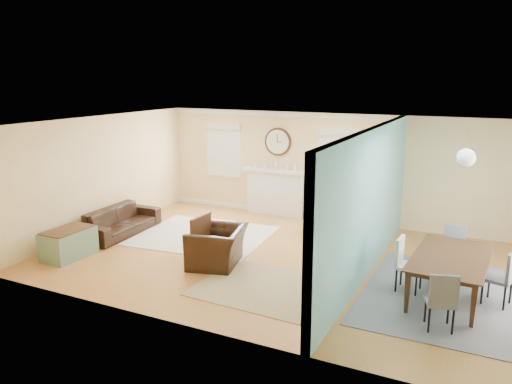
# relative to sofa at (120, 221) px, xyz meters

# --- Properties ---
(floor) EXTENTS (9.00, 9.00, 0.00)m
(floor) POSITION_rel_sofa_xyz_m (3.96, 0.12, -0.30)
(floor) COLOR #B07634
(floor) RESTS_ON ground
(wall_back) EXTENTS (9.00, 0.02, 2.60)m
(wall_back) POSITION_rel_sofa_xyz_m (3.96, 3.12, 1.00)
(wall_back) COLOR #DEBD7C
(wall_back) RESTS_ON ground
(wall_front) EXTENTS (9.00, 0.02, 2.60)m
(wall_front) POSITION_rel_sofa_xyz_m (3.96, -2.88, 1.00)
(wall_front) COLOR #DEBD7C
(wall_front) RESTS_ON ground
(wall_left) EXTENTS (0.02, 6.00, 2.60)m
(wall_left) POSITION_rel_sofa_xyz_m (-0.54, 0.12, 1.00)
(wall_left) COLOR #DEBD7C
(wall_left) RESTS_ON ground
(ceiling) EXTENTS (9.00, 6.00, 0.02)m
(ceiling) POSITION_rel_sofa_xyz_m (3.96, 0.12, 2.30)
(ceiling) COLOR white
(ceiling) RESTS_ON wall_back
(partition) EXTENTS (0.17, 6.00, 2.60)m
(partition) POSITION_rel_sofa_xyz_m (5.48, 0.40, 1.06)
(partition) COLOR #DEBD7C
(partition) RESTS_ON ground
(fireplace) EXTENTS (1.70, 0.30, 1.17)m
(fireplace) POSITION_rel_sofa_xyz_m (2.46, 3.00, 0.30)
(fireplace) COLOR white
(fireplace) RESTS_ON ground
(wall_clock) EXTENTS (0.70, 0.07, 0.70)m
(wall_clock) POSITION_rel_sofa_xyz_m (2.46, 3.08, 1.55)
(wall_clock) COLOR #492913
(wall_clock) RESTS_ON wall_back
(window_left) EXTENTS (1.05, 0.13, 1.42)m
(window_left) POSITION_rel_sofa_xyz_m (0.91, 3.07, 1.36)
(window_left) COLOR white
(window_left) RESTS_ON wall_back
(window_right) EXTENTS (1.05, 0.13, 1.42)m
(window_right) POSITION_rel_sofa_xyz_m (4.01, 3.07, 1.36)
(window_right) COLOR white
(window_right) RESTS_ON wall_back
(pendant) EXTENTS (0.30, 0.30, 0.55)m
(pendant) POSITION_rel_sofa_xyz_m (6.96, 0.12, 1.90)
(pendant) COLOR gold
(pendant) RESTS_ON ceiling
(rug_cream) EXTENTS (2.99, 2.66, 0.01)m
(rug_cream) POSITION_rel_sofa_xyz_m (1.73, 0.69, -0.29)
(rug_cream) COLOR silver
(rug_cream) RESTS_ON floor
(rug_jute) EXTENTS (2.27, 1.89, 0.01)m
(rug_jute) POSITION_rel_sofa_xyz_m (4.15, -1.23, -0.29)
(rug_jute) COLOR tan
(rug_jute) RESTS_ON floor
(rug_grey) EXTENTS (2.63, 3.29, 0.01)m
(rug_grey) POSITION_rel_sofa_xyz_m (6.95, -0.26, -0.29)
(rug_grey) COLOR slate
(rug_grey) RESTS_ON floor
(sofa) EXTENTS (0.89, 2.07, 0.59)m
(sofa) POSITION_rel_sofa_xyz_m (0.00, 0.00, 0.00)
(sofa) COLOR black
(sofa) RESTS_ON floor
(eames_chair) EXTENTS (1.18, 1.29, 0.71)m
(eames_chair) POSITION_rel_sofa_xyz_m (2.89, -0.66, 0.06)
(eames_chair) COLOR black
(eames_chair) RESTS_ON floor
(green_chair) EXTENTS (1.03, 1.03, 0.68)m
(green_chair) POSITION_rel_sofa_xyz_m (4.12, 2.27, 0.04)
(green_chair) COLOR #0C684F
(green_chair) RESTS_ON floor
(trunk) EXTENTS (0.61, 0.99, 0.57)m
(trunk) POSITION_rel_sofa_xyz_m (0.09, -1.59, -0.01)
(trunk) COLOR gray
(trunk) RESTS_ON floor
(credenza) EXTENTS (0.50, 1.46, 0.80)m
(credenza) POSITION_rel_sofa_xyz_m (5.16, 1.29, 0.10)
(credenza) COLOR #926036
(credenza) RESTS_ON floor
(tv) EXTENTS (0.19, 1.01, 0.58)m
(tv) POSITION_rel_sofa_xyz_m (5.15, 1.29, 0.79)
(tv) COLOR black
(tv) RESTS_ON credenza
(garden_stool) EXTENTS (0.34, 0.34, 0.49)m
(garden_stool) POSITION_rel_sofa_xyz_m (5.14, 0.25, -0.05)
(garden_stool) COLOR white
(garden_stool) RESTS_ON floor
(potted_plant) EXTENTS (0.43, 0.41, 0.39)m
(potted_plant) POSITION_rel_sofa_xyz_m (5.14, 0.25, 0.39)
(potted_plant) COLOR #337F33
(potted_plant) RESTS_ON garden_stool
(dining_table) EXTENTS (1.21, 2.03, 0.69)m
(dining_table) POSITION_rel_sofa_xyz_m (6.95, -0.26, 0.05)
(dining_table) COLOR #492913
(dining_table) RESTS_ON floor
(dining_chair_n) EXTENTS (0.43, 0.43, 0.88)m
(dining_chair_n) POSITION_rel_sofa_xyz_m (6.89, 0.77, 0.22)
(dining_chair_n) COLOR slate
(dining_chair_n) RESTS_ON floor
(dining_chair_s) EXTENTS (0.48, 0.48, 0.87)m
(dining_chair_s) POSITION_rel_sofa_xyz_m (6.89, -1.40, 0.21)
(dining_chair_s) COLOR slate
(dining_chair_s) RESTS_ON floor
(dining_chair_w) EXTENTS (0.42, 0.42, 0.90)m
(dining_chair_w) POSITION_rel_sofa_xyz_m (6.30, -0.29, 0.23)
(dining_chair_w) COLOR white
(dining_chair_w) RESTS_ON floor
(dining_chair_e) EXTENTS (0.49, 0.49, 0.90)m
(dining_chair_e) POSITION_rel_sofa_xyz_m (7.60, -0.21, 0.23)
(dining_chair_e) COLOR slate
(dining_chair_e) RESTS_ON floor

